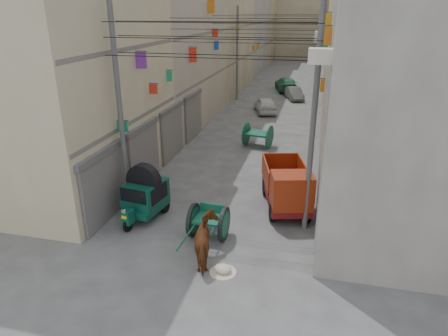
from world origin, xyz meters
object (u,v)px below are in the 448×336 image
(second_cart, at_px, (258,135))
(distant_car_grey, at_px, (294,93))
(horse, at_px, (207,242))
(distant_car_green, at_px, (286,84))
(feed_sack, at_px, (223,269))
(tonga_cart, at_px, (208,222))
(mini_truck, at_px, (288,190))
(auto_rickshaw, at_px, (145,194))
(distant_car_white, at_px, (265,105))

(second_cart, height_order, distant_car_grey, second_cart)
(horse, distance_m, distant_car_green, 30.27)
(distant_car_grey, bearing_deg, feed_sack, -108.15)
(tonga_cart, xyz_separation_m, mini_truck, (2.56, 2.63, 0.31))
(second_cart, height_order, distant_car_green, second_cart)
(auto_rickshaw, relative_size, tonga_cart, 0.89)
(horse, distance_m, distant_car_grey, 26.33)
(auto_rickshaw, height_order, tonga_cart, auto_rickshaw)
(feed_sack, bearing_deg, distant_car_green, 91.59)
(auto_rickshaw, xyz_separation_m, tonga_cart, (2.83, -0.94, -0.35))
(auto_rickshaw, xyz_separation_m, distant_car_grey, (4.07, 23.89, -0.45))
(second_cart, distance_m, feed_sack, 12.60)
(auto_rickshaw, relative_size, second_cart, 1.39)
(mini_truck, distance_m, distant_car_grey, 22.24)
(second_cart, xyz_separation_m, distant_car_green, (0.04, 18.13, -0.06))
(auto_rickshaw, distance_m, feed_sack, 4.84)
(horse, bearing_deg, second_cart, -106.27)
(distant_car_white, relative_size, distant_car_green, 0.78)
(distant_car_grey, bearing_deg, second_cart, -112.22)
(feed_sack, height_order, horse, horse)
(horse, bearing_deg, distant_car_white, -104.76)
(auto_rickshaw, distance_m, distant_car_white, 18.45)
(tonga_cart, relative_size, distant_car_white, 0.77)
(horse, relative_size, distant_car_grey, 0.55)
(distant_car_green, bearing_deg, auto_rickshaw, 70.80)
(feed_sack, distance_m, distant_car_green, 30.70)
(mini_truck, xyz_separation_m, second_cart, (-2.46, 8.02, -0.22))
(second_cart, distance_m, distant_car_grey, 14.22)
(auto_rickshaw, height_order, feed_sack, auto_rickshaw)
(tonga_cart, xyz_separation_m, distant_car_green, (0.14, 28.78, 0.02))
(tonga_cart, relative_size, second_cart, 1.55)
(auto_rickshaw, xyz_separation_m, second_cart, (2.93, 9.72, -0.27))
(distant_car_white, height_order, distant_car_grey, distant_car_white)
(mini_truck, relative_size, horse, 2.09)
(tonga_cart, relative_size, mini_truck, 0.73)
(auto_rickshaw, distance_m, tonga_cart, 3.00)
(feed_sack, distance_m, horse, 0.98)
(second_cart, bearing_deg, feed_sack, -74.84)
(second_cart, relative_size, feed_sack, 3.37)
(mini_truck, xyz_separation_m, horse, (-2.18, -4.12, -0.18))
(auto_rickshaw, relative_size, mini_truck, 0.65)
(tonga_cart, bearing_deg, second_cart, 91.76)
(mini_truck, height_order, distant_car_green, mini_truck)
(auto_rickshaw, distance_m, mini_truck, 5.65)
(auto_rickshaw, distance_m, distant_car_green, 28.01)
(distant_car_green, bearing_deg, tonga_cart, 76.62)
(auto_rickshaw, xyz_separation_m, feed_sack, (3.83, -2.84, -0.87))
(auto_rickshaw, bearing_deg, distant_car_green, 92.80)
(feed_sack, bearing_deg, distant_car_white, 94.44)
(auto_rickshaw, bearing_deg, second_cart, 82.10)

